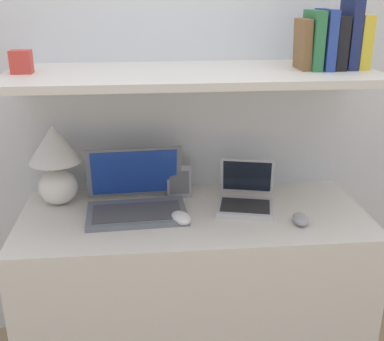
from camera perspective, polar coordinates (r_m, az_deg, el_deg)
The scene contains 17 objects.
wall_back at distance 2.09m, azimuth -0.73°, elevation 10.67°, with size 6.00×0.05×2.40m.
desk at distance 2.09m, azimuth 0.23°, elevation -14.28°, with size 1.36×0.57×0.74m.
back_riser at distance 2.22m, azimuth -0.57°, elevation -4.23°, with size 1.36×0.04×1.26m.
shelf at distance 1.80m, azimuth 0.05°, elevation 11.30°, with size 1.36×0.52×0.03m.
table_lamp at distance 2.00m, azimuth -15.87°, elevation 1.29°, with size 0.21×0.21×0.33m.
laptop_large at distance 1.92m, azimuth -6.65°, elevation -3.45°, with size 0.40×0.30×0.24m.
laptop_small at distance 1.96m, azimuth 6.39°, elevation -3.19°, with size 0.27×0.28×0.18m.
computer_mouse at distance 1.82m, azimuth -1.30°, elevation -5.62°, with size 0.10×0.12×0.04m.
second_mouse at distance 1.85m, azimuth 12.73°, elevation -5.67°, with size 0.06×0.09×0.04m.
router_box at distance 2.05m, azimuth -1.61°, elevation -0.98°, with size 0.10×0.09×0.15m.
book_yellow at distance 1.95m, azimuth 19.36°, elevation 14.19°, with size 0.04×0.13×0.19m.
book_navy at distance 1.93m, azimuth 18.18°, elevation 15.17°, with size 0.04×0.14×0.25m.
book_black at distance 1.92m, azimuth 16.69°, elevation 14.33°, with size 0.04×0.15×0.19m.
book_blue at distance 1.90m, azimuth 15.47°, elevation 14.75°, with size 0.03×0.17×0.21m.
book_green at distance 1.88m, azimuth 14.15°, elevation 14.76°, with size 0.04×0.16×0.21m.
book_brown at distance 1.87m, azimuth 12.99°, elevation 14.37°, with size 0.04×0.13×0.18m.
shelf_gadget at distance 1.84m, azimuth -19.58°, elevation 12.04°, with size 0.07×0.06×0.08m.
Camera 1 is at (-0.18, -1.42, 1.56)m, focal length 45.00 mm.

